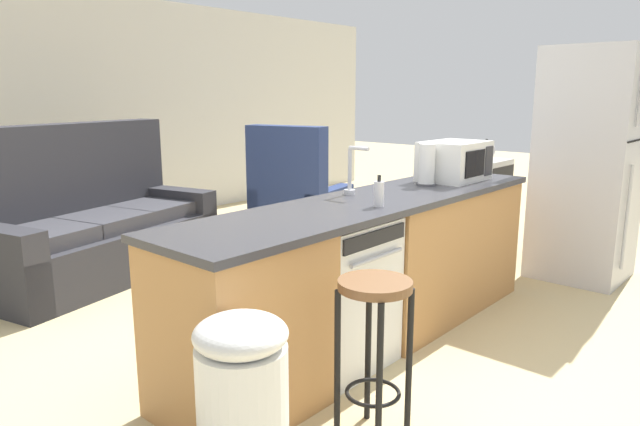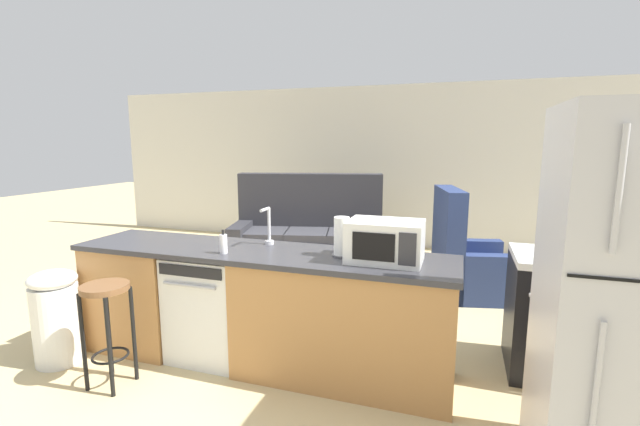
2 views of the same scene
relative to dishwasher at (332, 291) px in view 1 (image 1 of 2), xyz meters
name	(u,v)px [view 1 (image 1 of 2)]	position (x,y,z in m)	size (l,w,h in m)	color
ground_plane	(358,346)	(0.25, 0.00, -0.42)	(24.00, 24.00, 0.00)	tan
wall_back	(68,114)	(0.55, 4.20, 0.88)	(10.00, 0.06, 2.60)	silver
kitchen_counter	(382,272)	(0.49, 0.00, 0.00)	(2.94, 0.66, 0.90)	#B77F47
dishwasher	(332,291)	(0.00, 0.00, 0.00)	(0.58, 0.61, 0.84)	white
stove_range	(463,206)	(2.60, 0.55, 0.03)	(0.76, 0.68, 0.90)	black
refrigerator	(588,165)	(2.60, -0.55, 0.52)	(0.72, 0.73, 1.88)	#B7B7BC
microwave	(455,161)	(1.36, 0.00, 0.62)	(0.50, 0.37, 0.28)	white
sink_faucet	(352,174)	(0.40, 0.18, 0.61)	(0.07, 0.18, 0.30)	silver
paper_towel_roll	(427,165)	(1.04, 0.04, 0.62)	(0.14, 0.14, 0.28)	#4C4C51
soap_bottle	(379,194)	(0.21, -0.16, 0.55)	(0.06, 0.06, 0.18)	silver
kettle	(486,150)	(2.77, 0.42, 0.56)	(0.21, 0.17, 0.19)	#B2B2B7
bar_stool	(374,326)	(-0.45, -0.62, 0.11)	(0.32, 0.32, 0.74)	brown
trash_bin	(243,408)	(-1.09, -0.50, -0.04)	(0.35, 0.35, 0.74)	white
couch	(90,229)	(-0.12, 2.57, -0.03)	(2.16, 1.35, 1.27)	#2D2D33
armchair	(297,206)	(1.92, 2.10, -0.07)	(0.97, 1.01, 1.20)	navy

